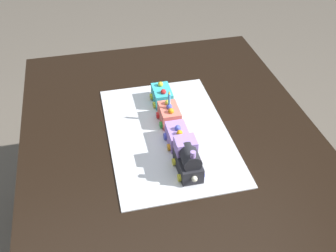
{
  "coord_description": "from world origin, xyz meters",
  "views": [
    {
      "loc": [
        -0.94,
        0.24,
        1.62
      ],
      "look_at": [
        0.07,
        0.01,
        0.77
      ],
      "focal_mm": 42.97,
      "sensor_mm": 36.0,
      "label": 1
    }
  ],
  "objects_px": {
    "dining_table": "(175,170)",
    "cake_car_tanker_coral": "(169,114)",
    "cake_locomotive": "(188,159)",
    "cake_car_gondola_turquoise": "(162,95)",
    "cake_car_caboose_lavender": "(178,136)",
    "birthday_candle": "(169,98)"
  },
  "relations": [
    {
      "from": "birthday_candle",
      "to": "cake_locomotive",
      "type": "bearing_deg",
      "value": 180.0
    },
    {
      "from": "cake_car_caboose_lavender",
      "to": "cake_car_tanker_coral",
      "type": "relative_size",
      "value": 1.0
    },
    {
      "from": "cake_locomotive",
      "to": "birthday_candle",
      "type": "height_order",
      "value": "birthday_candle"
    },
    {
      "from": "dining_table",
      "to": "cake_locomotive",
      "type": "bearing_deg",
      "value": -175.5
    },
    {
      "from": "cake_locomotive",
      "to": "dining_table",
      "type": "bearing_deg",
      "value": 4.5
    },
    {
      "from": "cake_car_gondola_turquoise",
      "to": "birthday_candle",
      "type": "relative_size",
      "value": 1.83
    },
    {
      "from": "birthday_candle",
      "to": "dining_table",
      "type": "bearing_deg",
      "value": 176.18
    },
    {
      "from": "cake_car_tanker_coral",
      "to": "birthday_candle",
      "type": "relative_size",
      "value": 1.83
    },
    {
      "from": "cake_car_gondola_turquoise",
      "to": "cake_car_tanker_coral",
      "type": "bearing_deg",
      "value": 180.0
    },
    {
      "from": "cake_car_tanker_coral",
      "to": "cake_car_caboose_lavender",
      "type": "bearing_deg",
      "value": 180.0
    },
    {
      "from": "dining_table",
      "to": "cake_car_gondola_turquoise",
      "type": "distance_m",
      "value": 0.29
    },
    {
      "from": "dining_table",
      "to": "cake_car_caboose_lavender",
      "type": "xyz_separation_m",
      "value": [
        0.01,
        -0.01,
        0.14
      ]
    },
    {
      "from": "cake_car_caboose_lavender",
      "to": "cake_car_tanker_coral",
      "type": "xyz_separation_m",
      "value": [
        0.12,
        0.0,
        0.0
      ]
    },
    {
      "from": "dining_table",
      "to": "birthday_candle",
      "type": "height_order",
      "value": "birthday_candle"
    },
    {
      "from": "cake_car_tanker_coral",
      "to": "cake_locomotive",
      "type": "bearing_deg",
      "value": 180.0
    },
    {
      "from": "dining_table",
      "to": "cake_car_tanker_coral",
      "type": "relative_size",
      "value": 14.0
    },
    {
      "from": "cake_car_caboose_lavender",
      "to": "cake_car_gondola_turquoise",
      "type": "distance_m",
      "value": 0.24
    },
    {
      "from": "cake_locomotive",
      "to": "cake_car_gondola_turquoise",
      "type": "height_order",
      "value": "cake_locomotive"
    },
    {
      "from": "cake_locomotive",
      "to": "cake_car_caboose_lavender",
      "type": "xyz_separation_m",
      "value": [
        0.13,
        -0.0,
        -0.02
      ]
    },
    {
      "from": "dining_table",
      "to": "cake_car_gondola_turquoise",
      "type": "xyz_separation_m",
      "value": [
        0.25,
        -0.01,
        0.14
      ]
    },
    {
      "from": "birthday_candle",
      "to": "cake_car_tanker_coral",
      "type": "bearing_deg",
      "value": -180.0
    },
    {
      "from": "cake_locomotive",
      "to": "cake_car_tanker_coral",
      "type": "bearing_deg",
      "value": -0.0
    }
  ]
}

